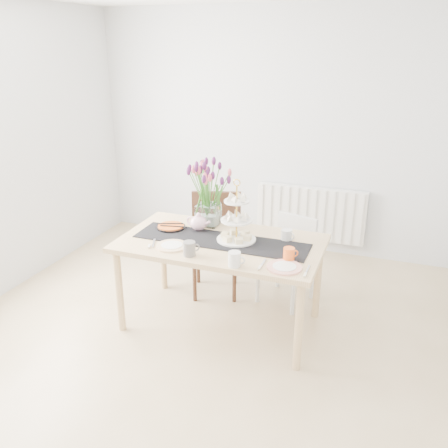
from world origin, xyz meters
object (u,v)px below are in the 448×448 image
(radiator, at_px, (310,213))
(plate_right, at_px, (284,267))
(chair_white, at_px, (291,253))
(tart_tin, at_px, (171,227))
(plate_left, at_px, (172,246))
(dining_table, at_px, (221,250))
(teapot, at_px, (199,223))
(cake_stand, at_px, (236,226))
(mug_orange, at_px, (289,254))
(mug_grey, at_px, (189,249))
(tulip_vase, at_px, (208,184))
(mug_white, at_px, (234,259))
(chair_brown, at_px, (216,235))
(cream_jug, at_px, (287,235))

(radiator, distance_m, plate_right, 2.07)
(chair_white, bearing_deg, tart_tin, -133.94)
(plate_left, height_order, plate_right, same)
(dining_table, bearing_deg, plate_left, -143.41)
(radiator, distance_m, teapot, 1.77)
(cake_stand, height_order, plate_left, cake_stand)
(mug_orange, bearing_deg, mug_grey, 155.71)
(chair_white, distance_m, tart_tin, 1.11)
(mug_grey, bearing_deg, chair_white, 16.68)
(dining_table, xyz_separation_m, mug_grey, (-0.12, -0.33, 0.13))
(tulip_vase, bearing_deg, radiator, 66.14)
(tulip_vase, relative_size, plate_right, 2.68)
(mug_white, height_order, mug_orange, mug_white)
(chair_brown, relative_size, chair_white, 1.20)
(teapot, relative_size, plate_left, 0.91)
(cake_stand, bearing_deg, teapot, 164.99)
(chair_brown, distance_m, mug_orange, 1.15)
(radiator, xyz_separation_m, tart_tin, (-0.89, -1.64, 0.31))
(cake_stand, distance_m, mug_grey, 0.45)
(mug_orange, bearing_deg, plate_left, 146.65)
(mug_orange, bearing_deg, plate_right, -127.61)
(plate_right, bearing_deg, chair_brown, 134.67)
(chair_white, xyz_separation_m, plate_left, (-0.75, -0.86, 0.31))
(chair_white, bearing_deg, mug_grey, -103.50)
(chair_brown, bearing_deg, chair_white, -13.37)
(cream_jug, height_order, plate_left, cream_jug)
(mug_orange, bearing_deg, radiator, 57.70)
(cream_jug, bearing_deg, tart_tin, -150.51)
(radiator, bearing_deg, chair_white, -88.29)
(chair_brown, height_order, teapot, chair_brown)
(radiator, distance_m, chair_brown, 1.35)
(dining_table, distance_m, mug_grey, 0.38)
(tart_tin, distance_m, mug_orange, 1.11)
(chair_white, bearing_deg, dining_table, -108.19)
(chair_white, bearing_deg, plate_left, -114.52)
(teapot, xyz_separation_m, plate_right, (0.84, -0.44, -0.06))
(tulip_vase, height_order, tart_tin, tulip_vase)
(teapot, distance_m, cream_jug, 0.74)
(tulip_vase, bearing_deg, mug_white, -55.43)
(cake_stand, relative_size, plate_right, 1.84)
(tulip_vase, height_order, cream_jug, tulip_vase)
(radiator, relative_size, chair_brown, 1.29)
(dining_table, distance_m, tart_tin, 0.51)
(tart_tin, bearing_deg, mug_white, -33.60)
(tulip_vase, distance_m, cake_stand, 0.50)
(cake_stand, xyz_separation_m, cream_jug, (0.37, 0.16, -0.09))
(cream_jug, distance_m, mug_orange, 0.38)
(cream_jug, height_order, mug_grey, mug_grey)
(tulip_vase, relative_size, mug_grey, 6.12)
(tart_tin, bearing_deg, radiator, 61.40)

